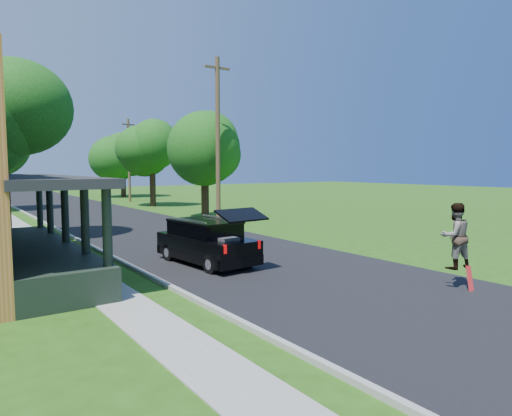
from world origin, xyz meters
TOP-DOWN VIEW (x-y plane):
  - ground at (0.00, 0.00)m, footprint 140.00×140.00m
  - street at (0.00, 20.00)m, footprint 8.00×120.00m
  - curb at (-4.05, 20.00)m, footprint 0.15×120.00m
  - sidewalk at (-5.60, 20.00)m, footprint 1.30×120.00m
  - black_suv at (-1.60, 3.84)m, footprint 2.06×4.58m
  - skateboarder at (2.50, -3.00)m, footprint 1.09×0.97m
  - skateboard at (2.62, -3.41)m, footprint 0.29×0.23m
  - tree_right_near at (5.47, 16.98)m, footprint 4.91×4.85m
  - tree_right_mid at (6.14, 27.69)m, footprint 5.28×5.18m
  - tree_right_far at (8.26, 41.59)m, footprint 6.53×6.27m
  - utility_pole_near at (4.82, 14.01)m, footprint 1.69×0.28m
  - utility_pole_far at (6.36, 33.99)m, footprint 1.43×0.57m

SIDE VIEW (x-z plane):
  - ground at x=0.00m, z-range 0.00..0.00m
  - street at x=0.00m, z-range -0.01..0.01m
  - curb at x=-4.05m, z-range -0.06..0.06m
  - sidewalk at x=-5.60m, z-range -0.01..0.01m
  - skateboard at x=2.62m, z-range -0.05..0.68m
  - black_suv at x=-1.60m, z-range -0.24..1.83m
  - skateboarder at x=2.50m, z-range 0.56..2.42m
  - utility_pole_far at x=6.36m, z-range 0.13..8.26m
  - tree_right_near at x=5.47m, z-range 1.29..8.76m
  - tree_right_far at x=8.26m, z-range 1.04..9.18m
  - utility_pole_near at x=4.82m, z-range 0.15..10.12m
  - tree_right_mid at x=6.14m, z-range 1.28..9.47m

